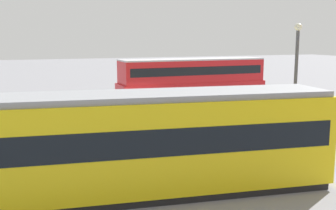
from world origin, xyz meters
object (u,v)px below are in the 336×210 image
object	(u,v)px
double_decker_bus	(192,84)
street_lamp	(296,76)
pedestrian_near_railing	(95,122)
info_sign	(15,115)
tram_yellow	(124,143)

from	to	relation	value
double_decker_bus	street_lamp	xyz separation A→B (m)	(-0.17, 11.63, 1.62)
street_lamp	pedestrian_near_railing	bearing A→B (deg)	-30.68
info_sign	street_lamp	size ratio (longest dim) A/B	0.42
tram_yellow	street_lamp	bearing A→B (deg)	-162.47
double_decker_bus	tram_yellow	size ratio (longest dim) A/B	0.75
tram_yellow	double_decker_bus	bearing A→B (deg)	-121.89
double_decker_bus	info_sign	distance (m)	14.42
pedestrian_near_railing	street_lamp	bearing A→B (deg)	149.32
tram_yellow	pedestrian_near_railing	size ratio (longest dim) A/B	8.67
tram_yellow	pedestrian_near_railing	world-z (taller)	tram_yellow
double_decker_bus	info_sign	bearing A→B (deg)	30.46
pedestrian_near_railing	street_lamp	world-z (taller)	street_lamp
double_decker_bus	pedestrian_near_railing	xyz separation A→B (m)	(8.50, 6.49, -0.97)
double_decker_bus	tram_yellow	distance (m)	17.13
tram_yellow	info_sign	xyz separation A→B (m)	(3.38, -7.23, -0.08)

